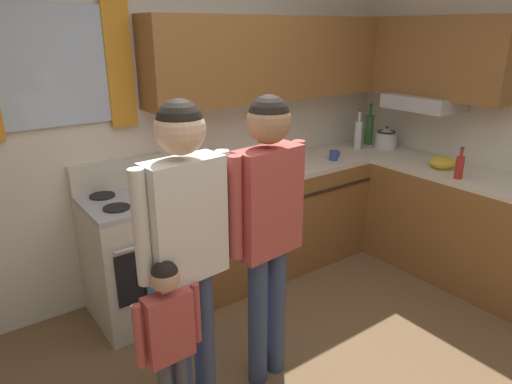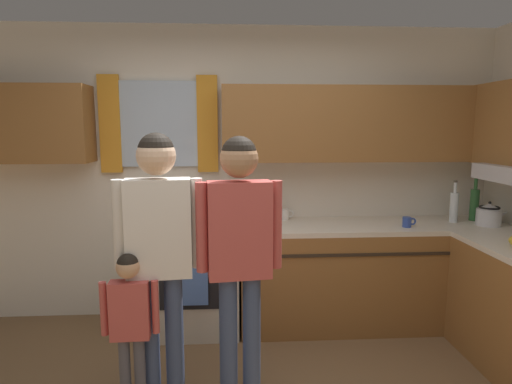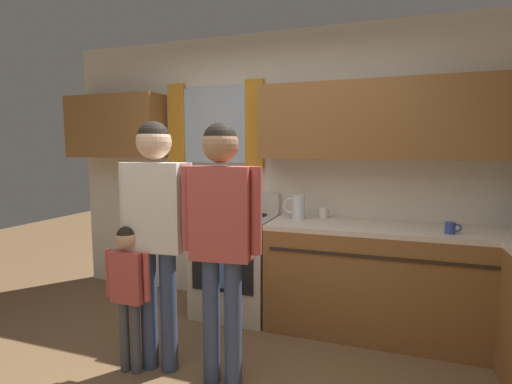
{
  "view_description": "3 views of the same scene",
  "coord_description": "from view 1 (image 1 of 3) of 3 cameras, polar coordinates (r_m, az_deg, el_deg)",
  "views": [
    {
      "loc": [
        -1.4,
        -1.29,
        1.98
      ],
      "look_at": [
        0.01,
        0.64,
        1.12
      ],
      "focal_mm": 32.01,
      "sensor_mm": 36.0,
      "label": 1
    },
    {
      "loc": [
        -0.09,
        -2.04,
        1.73
      ],
      "look_at": [
        0.08,
        0.73,
        1.31
      ],
      "focal_mm": 30.34,
      "sensor_mm": 36.0,
      "label": 2
    },
    {
      "loc": [
        0.94,
        -1.65,
        1.51
      ],
      "look_at": [
        0.02,
        1.01,
        1.2
      ],
      "focal_mm": 26.76,
      "sensor_mm": 36.0,
      "label": 3
    }
  ],
  "objects": [
    {
      "name": "bottle_tall_clear",
      "position": [
        4.43,
        12.66,
        7.12
      ],
      "size": [
        0.07,
        0.07,
        0.37
      ],
      "color": "silver",
      "rests_on": "kitchen_counter_run"
    },
    {
      "name": "stove_oven",
      "position": [
        3.37,
        -14.36,
        -7.5
      ],
      "size": [
        0.68,
        0.67,
        1.1
      ],
      "color": "beige",
      "rests_on": "ground"
    },
    {
      "name": "kitchen_counter_run",
      "position": [
        4.04,
        13.6,
        -3.03
      ],
      "size": [
        2.3,
        2.24,
        0.9
      ],
      "color": "brown",
      "rests_on": "ground"
    },
    {
      "name": "bottle_sauce_red",
      "position": [
        3.77,
        24.08,
        2.9
      ],
      "size": [
        0.06,
        0.06,
        0.25
      ],
      "color": "red",
      "rests_on": "kitchen_counter_run"
    },
    {
      "name": "small_child",
      "position": [
        2.27,
        -10.79,
        -16.92
      ],
      "size": [
        0.34,
        0.14,
        1.01
      ],
      "color": "#4C4C56",
      "rests_on": "ground"
    },
    {
      "name": "adult_in_plaid",
      "position": [
        2.42,
        1.5,
        -2.61
      ],
      "size": [
        0.52,
        0.23,
        1.68
      ],
      "color": "#38476B",
      "rests_on": "ground"
    },
    {
      "name": "back_wall_unit",
      "position": [
        3.47,
        -10.86,
        11.09
      ],
      "size": [
        4.6,
        0.42,
        2.6
      ],
      "color": "silver",
      "rests_on": "ground"
    },
    {
      "name": "mixing_bowl",
      "position": [
        4.02,
        22.25,
        3.44
      ],
      "size": [
        0.21,
        0.21,
        0.1
      ],
      "color": "gold",
      "rests_on": "kitchen_counter_run"
    },
    {
      "name": "mug_cobalt_blue",
      "position": [
        4.01,
        9.72,
        4.53
      ],
      "size": [
        0.11,
        0.07,
        0.08
      ],
      "color": "#2D479E",
      "rests_on": "kitchen_counter_run"
    },
    {
      "name": "mug_ceramic_white",
      "position": [
        3.69,
        -5.15,
        3.49
      ],
      "size": [
        0.13,
        0.08,
        0.09
      ],
      "color": "white",
      "rests_on": "kitchen_counter_run"
    },
    {
      "name": "water_pitcher",
      "position": [
        3.43,
        -6.61,
        3.28
      ],
      "size": [
        0.19,
        0.11,
        0.22
      ],
      "color": "silver",
      "rests_on": "kitchen_counter_run"
    },
    {
      "name": "stovetop_kettle",
      "position": [
        4.53,
        15.95,
        6.51
      ],
      "size": [
        0.27,
        0.2,
        0.21
      ],
      "color": "silver",
      "rests_on": "kitchen_counter_run"
    },
    {
      "name": "adult_holding_child",
      "position": [
        2.19,
        -8.75,
        -4.99
      ],
      "size": [
        0.52,
        0.23,
        1.7
      ],
      "color": "#38476B",
      "rests_on": "ground"
    },
    {
      "name": "bottle_wine_green",
      "position": [
        4.63,
        13.95,
        7.67
      ],
      "size": [
        0.08,
        0.08,
        0.39
      ],
      "color": "#2D6633",
      "rests_on": "kitchen_counter_run"
    }
  ]
}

